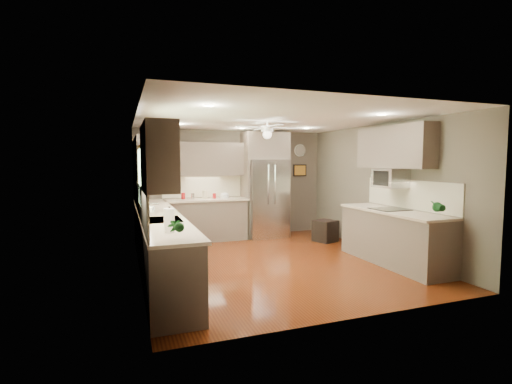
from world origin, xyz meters
TOP-DOWN VIEW (x-y plane):
  - floor at (0.00, 0.00)m, footprint 5.00×5.00m
  - ceiling at (0.00, 0.00)m, footprint 5.00×5.00m
  - wall_back at (0.00, 2.50)m, footprint 4.50×0.00m
  - wall_front at (0.00, -2.50)m, footprint 4.50×0.00m
  - wall_left at (-2.25, 0.00)m, footprint 0.00×5.00m
  - wall_right at (2.25, 0.00)m, footprint 0.00×5.00m
  - canister_a at (-1.23, 2.21)m, footprint 0.11×0.11m
  - canister_b at (-1.01, 2.22)m, footprint 0.08×0.08m
  - canister_c at (-0.74, 2.23)m, footprint 0.15×0.15m
  - canister_d at (-0.53, 2.20)m, footprint 0.09×0.09m
  - soap_bottle at (-2.07, -0.03)m, footprint 0.11×0.12m
  - potted_plant_left at (-1.95, -2.04)m, footprint 0.17×0.12m
  - potted_plant_right at (1.91, -1.74)m, footprint 0.22×0.19m
  - bowl at (-0.29, 2.19)m, footprint 0.21×0.21m
  - left_run at (-1.95, 0.15)m, footprint 0.65×4.70m
  - back_run at (-0.72, 2.20)m, footprint 1.85×0.65m
  - uppers at (-0.74, 0.71)m, footprint 4.50×4.70m
  - window at (-2.22, -0.50)m, footprint 0.05×1.12m
  - sink at (-1.93, -0.50)m, footprint 0.50×0.70m
  - refrigerator at (0.70, 2.16)m, footprint 1.06×0.75m
  - right_run at (1.93, -0.80)m, footprint 0.70×2.20m
  - microwave at (2.03, -0.55)m, footprint 0.43×0.55m
  - ceiling_fan at (-0.00, 0.30)m, footprint 1.18×1.18m
  - recessed_lights at (-0.04, 0.40)m, footprint 2.84×3.14m
  - wall_clock at (1.75, 2.48)m, footprint 0.30×0.03m
  - framed_print at (1.75, 2.48)m, footprint 0.36×0.03m
  - stool at (1.74, 1.17)m, footprint 0.56×0.56m
  - paper_towel at (-1.96, -1.53)m, footprint 0.12×0.12m

SIDE VIEW (x-z plane):
  - floor at x=0.00m, z-range 0.00..0.00m
  - stool at x=1.74m, z-range -0.01..0.49m
  - left_run at x=-1.95m, z-range -0.24..1.21m
  - back_run at x=-0.72m, z-range -0.24..1.21m
  - right_run at x=1.93m, z-range -0.24..1.21m
  - sink at x=-1.93m, z-range 0.75..1.07m
  - bowl at x=-0.29m, z-range 0.94..0.99m
  - canister_d at x=-0.53m, z-range 0.94..1.06m
  - canister_b at x=-1.01m, z-range 0.95..1.07m
  - canister_a at x=-1.23m, z-range 0.95..1.09m
  - canister_c at x=-0.74m, z-range 0.93..1.13m
  - soap_bottle at x=-2.07m, z-range 0.94..1.13m
  - paper_towel at x=-1.96m, z-range 0.92..1.24m
  - potted_plant_left at x=-1.95m, z-range 0.94..1.26m
  - potted_plant_right at x=1.91m, z-range 0.94..1.28m
  - refrigerator at x=0.70m, z-range -0.04..2.41m
  - wall_back at x=0.00m, z-range -1.00..3.50m
  - wall_front at x=0.00m, z-range -1.00..3.50m
  - wall_left at x=-2.25m, z-range -1.25..3.75m
  - wall_right at x=2.25m, z-range -1.25..3.75m
  - microwave at x=2.03m, z-range 1.31..1.65m
  - framed_print at x=1.75m, z-range 1.40..1.70m
  - window at x=-2.22m, z-range 1.09..2.01m
  - uppers at x=-0.74m, z-range 1.39..2.35m
  - wall_clock at x=1.75m, z-range 1.90..2.20m
  - ceiling_fan at x=0.00m, z-range 2.17..2.49m
  - recessed_lights at x=-0.04m, z-range 2.49..2.50m
  - ceiling at x=0.00m, z-range 2.50..2.50m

